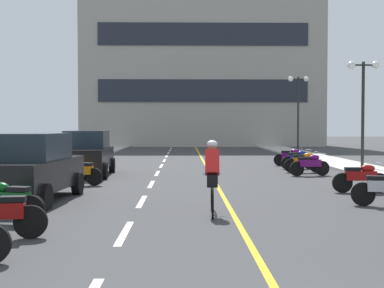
{
  "coord_description": "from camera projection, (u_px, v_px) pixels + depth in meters",
  "views": [
    {
      "loc": [
        -0.89,
        -3.6,
        2.02
      ],
      "look_at": [
        -0.49,
        20.12,
        1.17
      ],
      "focal_mm": 47.84,
      "sensor_mm": 36.0,
      "label": 1
    }
  ],
  "objects": [
    {
      "name": "ground_plane",
      "position": [
        202.0,
        168.0,
        24.66
      ],
      "size": [
        140.0,
        140.0,
        0.0
      ],
      "primitive_type": "plane",
      "color": "#38383A"
    },
    {
      "name": "curb_left",
      "position": [
        66.0,
        162.0,
        27.54
      ],
      "size": [
        2.4,
        72.0,
        0.12
      ],
      "primitive_type": "cube",
      "color": "#B7B2A8",
      "rests_on": "ground"
    },
    {
      "name": "curb_right",
      "position": [
        332.0,
        162.0,
        27.78
      ],
      "size": [
        2.4,
        72.0,
        0.12
      ],
      "primitive_type": "cube",
      "color": "#B7B2A8",
      "rests_on": "ground"
    },
    {
      "name": "lane_dash_1",
      "position": [
        125.0,
        233.0,
        9.64
      ],
      "size": [
        0.14,
        2.2,
        0.01
      ],
      "primitive_type": "cube",
      "color": "silver",
      "rests_on": "ground"
    },
    {
      "name": "lane_dash_2",
      "position": [
        142.0,
        201.0,
        13.64
      ],
      "size": [
        0.14,
        2.2,
        0.01
      ],
      "primitive_type": "cube",
      "color": "silver",
      "rests_on": "ground"
    },
    {
      "name": "lane_dash_3",
      "position": [
        151.0,
        184.0,
        17.64
      ],
      "size": [
        0.14,
        2.2,
        0.01
      ],
      "primitive_type": "cube",
      "color": "silver",
      "rests_on": "ground"
    },
    {
      "name": "lane_dash_4",
      "position": [
        157.0,
        173.0,
        21.63
      ],
      "size": [
        0.14,
        2.2,
        0.01
      ],
      "primitive_type": "cube",
      "color": "silver",
      "rests_on": "ground"
    },
    {
      "name": "lane_dash_5",
      "position": [
        161.0,
        166.0,
        25.63
      ],
      "size": [
        0.14,
        2.2,
        0.01
      ],
      "primitive_type": "cube",
      "color": "silver",
      "rests_on": "ground"
    },
    {
      "name": "lane_dash_6",
      "position": [
        164.0,
        160.0,
        29.63
      ],
      "size": [
        0.14,
        2.2,
        0.01
      ],
      "primitive_type": "cube",
      "color": "silver",
      "rests_on": "ground"
    },
    {
      "name": "lane_dash_7",
      "position": [
        167.0,
        156.0,
        33.62
      ],
      "size": [
        0.14,
        2.2,
        0.01
      ],
      "primitive_type": "cube",
      "color": "silver",
      "rests_on": "ground"
    },
    {
      "name": "lane_dash_8",
      "position": [
        168.0,
        153.0,
        37.62
      ],
      "size": [
        0.14,
        2.2,
        0.01
      ],
      "primitive_type": "cube",
      "color": "silver",
      "rests_on": "ground"
    },
    {
      "name": "lane_dash_9",
      "position": [
        170.0,
        150.0,
        41.62
      ],
      "size": [
        0.14,
        2.2,
        0.01
      ],
      "primitive_type": "cube",
      "color": "silver",
      "rests_on": "ground"
    },
    {
      "name": "lane_dash_10",
      "position": [
        171.0,
        148.0,
        45.61
      ],
      "size": [
        0.14,
        2.2,
        0.01
      ],
      "primitive_type": "cube",
      "color": "silver",
      "rests_on": "ground"
    },
    {
      "name": "lane_dash_11",
      "position": [
        172.0,
        146.0,
        49.61
      ],
      "size": [
        0.14,
        2.2,
        0.01
      ],
      "primitive_type": "cube",
      "color": "silver",
      "rests_on": "ground"
    },
    {
      "name": "centre_line_yellow",
      "position": [
        204.0,
        163.0,
        27.66
      ],
      "size": [
        0.12,
        66.0,
        0.01
      ],
      "primitive_type": "cube",
      "color": "gold",
      "rests_on": "ground"
    },
    {
      "name": "office_building",
      "position": [
        202.0,
        59.0,
        52.69
      ],
      "size": [
        23.68,
        8.82,
        17.8
      ],
      "color": "#9E998E",
      "rests_on": "ground"
    },
    {
      "name": "street_lamp_mid",
      "position": [
        363.0,
        89.0,
        23.24
      ],
      "size": [
        1.46,
        0.36,
        4.84
      ],
      "color": "black",
      "rests_on": "curb_right"
    },
    {
      "name": "street_lamp_far",
      "position": [
        298.0,
        97.0,
        36.13
      ],
      "size": [
        1.46,
        0.36,
        5.39
      ],
      "color": "black",
      "rests_on": "curb_right"
    },
    {
      "name": "parked_car_near",
      "position": [
        31.0,
        167.0,
        13.65
      ],
      "size": [
        2.17,
        4.32,
        1.82
      ],
      "color": "black",
      "rests_on": "ground"
    },
    {
      "name": "parked_car_mid",
      "position": [
        87.0,
        153.0,
        20.69
      ],
      "size": [
        2.04,
        4.26,
        1.82
      ],
      "color": "black",
      "rests_on": "ground"
    },
    {
      "name": "motorcycle_2",
      "position": [
        8.0,
        201.0,
        10.59
      ],
      "size": [
        1.67,
        0.7,
        0.92
      ],
      "color": "black",
      "rests_on": "ground"
    },
    {
      "name": "motorcycle_4",
      "position": [
        361.0,
        177.0,
        15.37
      ],
      "size": [
        1.7,
        0.6,
        0.92
      ],
      "color": "black",
      "rests_on": "ground"
    },
    {
      "name": "motorcycle_5",
      "position": [
        80.0,
        171.0,
        17.36
      ],
      "size": [
        1.64,
        0.78,
        0.92
      ],
      "color": "black",
      "rests_on": "ground"
    },
    {
      "name": "motorcycle_6",
      "position": [
        310.0,
        164.0,
        20.55
      ],
      "size": [
        1.69,
        0.63,
        0.92
      ],
      "color": "black",
      "rests_on": "ground"
    },
    {
      "name": "motorcycle_7",
      "position": [
        304.0,
        162.0,
        21.97
      ],
      "size": [
        1.7,
        0.6,
        0.92
      ],
      "color": "black",
      "rests_on": "ground"
    },
    {
      "name": "motorcycle_8",
      "position": [
        298.0,
        159.0,
        23.78
      ],
      "size": [
        1.67,
        0.68,
        0.92
      ],
      "color": "black",
      "rests_on": "ground"
    },
    {
      "name": "motorcycle_9",
      "position": [
        291.0,
        157.0,
        25.58
      ],
      "size": [
        1.68,
        0.64,
        0.92
      ],
      "color": "black",
      "rests_on": "ground"
    },
    {
      "name": "cyclist_rider",
      "position": [
        212.0,
        176.0,
        11.6
      ],
      "size": [
        0.42,
        1.77,
        1.71
      ],
      "color": "black",
      "rests_on": "ground"
    }
  ]
}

